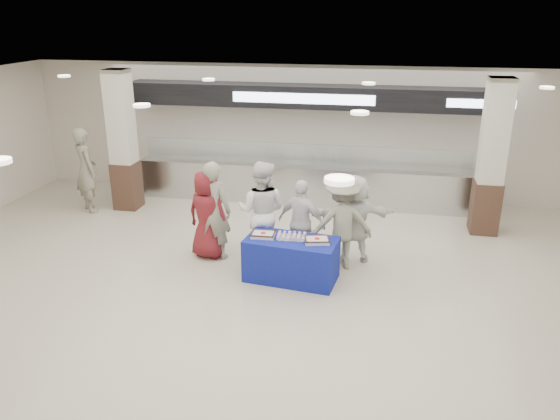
% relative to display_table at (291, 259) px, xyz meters
% --- Properties ---
extents(ground, '(14.00, 14.00, 0.00)m').
position_rel_display_table_xyz_m(ground, '(-0.40, -1.31, -0.38)').
color(ground, beige).
rests_on(ground, ground).
extents(serving_line, '(8.70, 0.85, 2.80)m').
position_rel_display_table_xyz_m(serving_line, '(-0.40, 4.09, 0.78)').
color(serving_line, silver).
rests_on(serving_line, ground).
extents(column_left, '(0.55, 0.55, 3.20)m').
position_rel_display_table_xyz_m(column_left, '(-4.40, 2.89, 1.15)').
color(column_left, '#372219').
rests_on(column_left, ground).
extents(column_right, '(0.55, 0.55, 3.20)m').
position_rel_display_table_xyz_m(column_right, '(3.60, 2.89, 1.15)').
color(column_right, '#372219').
rests_on(column_right, ground).
extents(display_table, '(1.64, 0.97, 0.75)m').
position_rel_display_table_xyz_m(display_table, '(0.00, 0.00, 0.00)').
color(display_table, navy).
rests_on(display_table, ground).
extents(sheet_cake_left, '(0.41, 0.32, 0.09)m').
position_rel_display_table_xyz_m(sheet_cake_left, '(-0.50, 0.03, 0.42)').
color(sheet_cake_left, silver).
rests_on(sheet_cake_left, display_table).
extents(sheet_cake_right, '(0.46, 0.39, 0.09)m').
position_rel_display_table_xyz_m(sheet_cake_right, '(0.44, -0.04, 0.42)').
color(sheet_cake_right, silver).
rests_on(sheet_cake_right, display_table).
extents(cupcake_tray, '(0.45, 0.34, 0.07)m').
position_rel_display_table_xyz_m(cupcake_tray, '(-0.01, 0.04, 0.41)').
color(cupcake_tray, '#AFAEB3').
rests_on(cupcake_tray, display_table).
extents(civilian_maroon, '(0.94, 0.73, 1.69)m').
position_rel_display_table_xyz_m(civilian_maroon, '(-1.69, 0.64, 0.47)').
color(civilian_maroon, maroon).
rests_on(civilian_maroon, ground).
extents(soldier_a, '(0.75, 0.57, 1.87)m').
position_rel_display_table_xyz_m(soldier_a, '(-1.57, 0.64, 0.56)').
color(soldier_a, gray).
rests_on(soldier_a, ground).
extents(chef_tall, '(0.96, 0.76, 1.90)m').
position_rel_display_table_xyz_m(chef_tall, '(-0.68, 0.71, 0.57)').
color(chef_tall, white).
rests_on(chef_tall, ground).
extents(chef_short, '(1.01, 0.69, 1.60)m').
position_rel_display_table_xyz_m(chef_short, '(0.07, 0.67, 0.42)').
color(chef_short, white).
rests_on(chef_short, ground).
extents(soldier_b, '(1.24, 0.91, 1.72)m').
position_rel_display_table_xyz_m(soldier_b, '(0.80, 0.64, 0.49)').
color(soldier_b, gray).
rests_on(soldier_b, ground).
extents(civilian_white, '(1.62, 0.92, 1.67)m').
position_rel_display_table_xyz_m(civilian_white, '(1.00, 0.96, 0.46)').
color(civilian_white, white).
rests_on(civilian_white, ground).
extents(soldier_bg, '(0.84, 0.82, 1.95)m').
position_rel_display_table_xyz_m(soldier_bg, '(-5.19, 2.53, 0.60)').
color(soldier_bg, gray).
rests_on(soldier_bg, ground).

